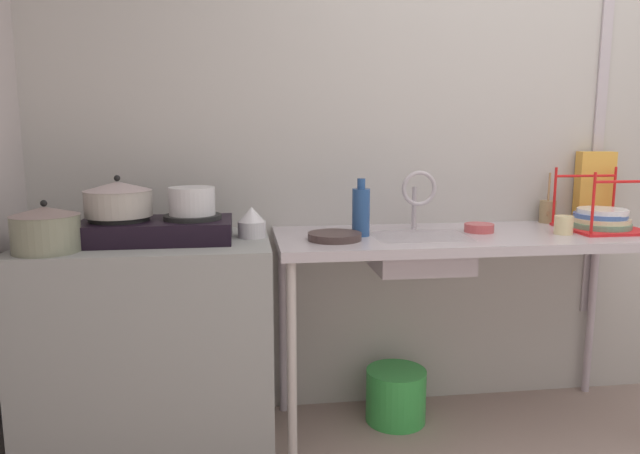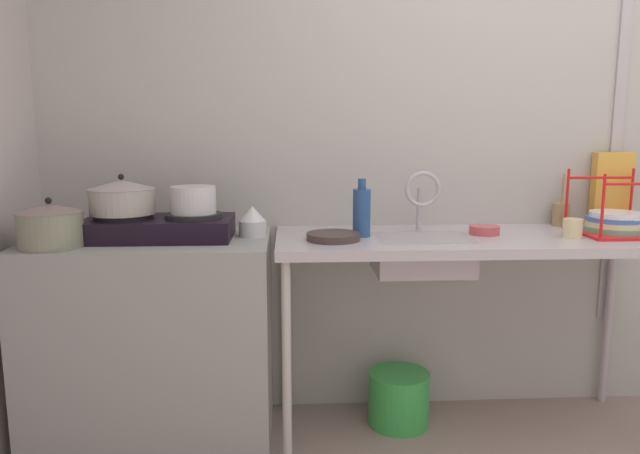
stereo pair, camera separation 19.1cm
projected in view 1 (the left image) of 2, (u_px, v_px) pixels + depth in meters
wall_back at (522, 115)px, 2.79m from camera, size 5.27×0.10×2.75m
wall_metal_strip at (602, 86)px, 2.75m from camera, size 0.05×0.01×2.20m
counter_concrete at (152, 347)px, 2.39m from camera, size 0.96×0.58×0.87m
counter_sink at (465, 249)px, 2.50m from camera, size 1.61×0.58×0.87m
stove at (157, 229)px, 2.31m from camera, size 0.58×0.32×0.10m
pot_on_left_burner at (118, 199)px, 2.27m from camera, size 0.26×0.26×0.16m
pot_on_right_burner at (192, 201)px, 2.31m from camera, size 0.18×0.18×0.11m
pot_beside_stove at (46, 229)px, 2.10m from camera, size 0.24×0.24×0.19m
percolator at (252, 222)px, 2.39m from camera, size 0.11×0.11×0.13m
sink_basin at (420, 253)px, 2.44m from camera, size 0.39×0.29×0.14m
faucet at (418, 191)px, 2.52m from camera, size 0.15×0.09×0.26m
frying_pan at (335, 236)px, 2.34m from camera, size 0.21×0.21×0.03m
dish_rack at (601, 220)px, 2.56m from camera, size 0.31×0.32×0.27m
cup_by_rack at (564, 225)px, 2.46m from camera, size 0.08×0.08×0.08m
small_bowl_on_drainboard at (479, 228)px, 2.52m from camera, size 0.13×0.13×0.04m
bottle_by_sink at (361, 211)px, 2.42m from camera, size 0.07×0.07×0.24m
cereal_box at (594, 187)px, 2.78m from camera, size 0.17×0.10×0.33m
utensil_jar at (548, 211)px, 2.77m from camera, size 0.07×0.08×0.23m
bucket_on_floor at (396, 395)px, 2.65m from camera, size 0.27×0.27×0.24m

